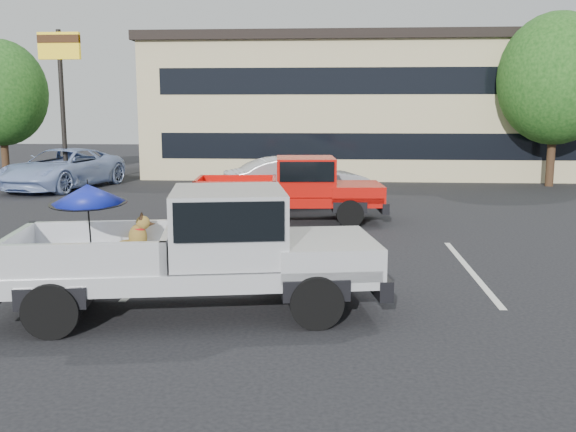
{
  "coord_description": "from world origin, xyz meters",
  "views": [
    {
      "loc": [
        0.36,
        -10.19,
        3.06
      ],
      "look_at": [
        -0.38,
        0.28,
        1.3
      ],
      "focal_mm": 40.0,
      "sensor_mm": 36.0,
      "label": 1
    }
  ],
  "objects_px": {
    "tree_back": "(444,82)",
    "red_pickup": "(300,187)",
    "motel_sign": "(60,66)",
    "tree_right": "(556,79)",
    "silver_sedan": "(298,181)",
    "blue_suv": "(62,169)",
    "silver_pickup": "(213,244)",
    "tree_left": "(1,93)"
  },
  "relations": [
    {
      "from": "silver_pickup",
      "to": "red_pickup",
      "type": "height_order",
      "value": "silver_pickup"
    },
    {
      "from": "silver_pickup",
      "to": "red_pickup",
      "type": "relative_size",
      "value": 1.08
    },
    {
      "from": "tree_left",
      "to": "tree_right",
      "type": "bearing_deg",
      "value": -2.49
    },
    {
      "from": "silver_sedan",
      "to": "motel_sign",
      "type": "bearing_deg",
      "value": 49.9
    },
    {
      "from": "silver_pickup",
      "to": "tree_left",
      "type": "bearing_deg",
      "value": 115.24
    },
    {
      "from": "tree_right",
      "to": "tree_back",
      "type": "height_order",
      "value": "tree_back"
    },
    {
      "from": "motel_sign",
      "to": "red_pickup",
      "type": "bearing_deg",
      "value": -35.95
    },
    {
      "from": "red_pickup",
      "to": "silver_pickup",
      "type": "bearing_deg",
      "value": -101.25
    },
    {
      "from": "tree_right",
      "to": "blue_suv",
      "type": "bearing_deg",
      "value": -173.48
    },
    {
      "from": "motel_sign",
      "to": "silver_sedan",
      "type": "distance_m",
      "value": 10.7
    },
    {
      "from": "motel_sign",
      "to": "tree_back",
      "type": "bearing_deg",
      "value": 32.01
    },
    {
      "from": "tree_right",
      "to": "blue_suv",
      "type": "height_order",
      "value": "tree_right"
    },
    {
      "from": "tree_back",
      "to": "red_pickup",
      "type": "bearing_deg",
      "value": -111.23
    },
    {
      "from": "silver_sedan",
      "to": "blue_suv",
      "type": "height_order",
      "value": "blue_suv"
    },
    {
      "from": "red_pickup",
      "to": "blue_suv",
      "type": "distance_m",
      "value": 11.63
    },
    {
      "from": "tree_left",
      "to": "silver_pickup",
      "type": "bearing_deg",
      "value": -54.87
    },
    {
      "from": "silver_sedan",
      "to": "tree_left",
      "type": "bearing_deg",
      "value": 44.98
    },
    {
      "from": "tree_back",
      "to": "silver_sedan",
      "type": "bearing_deg",
      "value": -116.2
    },
    {
      "from": "tree_back",
      "to": "red_pickup",
      "type": "relative_size",
      "value": 1.3
    },
    {
      "from": "silver_pickup",
      "to": "motel_sign",
      "type": "bearing_deg",
      "value": 110.07
    },
    {
      "from": "tree_left",
      "to": "silver_sedan",
      "type": "distance_m",
      "value": 15.15
    },
    {
      "from": "tree_back",
      "to": "red_pickup",
      "type": "distance_m",
      "value": 18.41
    },
    {
      "from": "tree_right",
      "to": "silver_pickup",
      "type": "bearing_deg",
      "value": -121.76
    },
    {
      "from": "blue_suv",
      "to": "tree_left",
      "type": "bearing_deg",
      "value": 153.75
    },
    {
      "from": "motel_sign",
      "to": "tree_left",
      "type": "relative_size",
      "value": 1.0
    },
    {
      "from": "tree_right",
      "to": "tree_left",
      "type": "distance_m",
      "value": 23.03
    },
    {
      "from": "tree_back",
      "to": "silver_sedan",
      "type": "relative_size",
      "value": 1.53
    },
    {
      "from": "red_pickup",
      "to": "silver_sedan",
      "type": "height_order",
      "value": "red_pickup"
    },
    {
      "from": "blue_suv",
      "to": "motel_sign",
      "type": "bearing_deg",
      "value": 81.9
    },
    {
      "from": "tree_back",
      "to": "tree_right",
      "type": "bearing_deg",
      "value": -69.44
    },
    {
      "from": "tree_right",
      "to": "tree_back",
      "type": "xyz_separation_m",
      "value": [
        -3.0,
        8.0,
        0.2
      ]
    },
    {
      "from": "tree_left",
      "to": "red_pickup",
      "type": "xyz_separation_m",
      "value": [
        13.45,
        -9.86,
        -2.77
      ]
    },
    {
      "from": "tree_left",
      "to": "red_pickup",
      "type": "distance_m",
      "value": 16.9
    },
    {
      "from": "tree_right",
      "to": "tree_left",
      "type": "xyz_separation_m",
      "value": [
        -23.0,
        1.0,
        -0.48
      ]
    },
    {
      "from": "motel_sign",
      "to": "tree_right",
      "type": "relative_size",
      "value": 0.88
    },
    {
      "from": "motel_sign",
      "to": "silver_sedan",
      "type": "xyz_separation_m",
      "value": [
        9.23,
        -3.75,
        -3.89
      ]
    },
    {
      "from": "motel_sign",
      "to": "blue_suv",
      "type": "xyz_separation_m",
      "value": [
        -0.07,
        -0.18,
        -3.88
      ]
    },
    {
      "from": "motel_sign",
      "to": "silver_pickup",
      "type": "xyz_separation_m",
      "value": [
        8.57,
        -14.86,
        -3.6
      ]
    },
    {
      "from": "tree_left",
      "to": "silver_pickup",
      "type": "xyz_separation_m",
      "value": [
        12.57,
        -17.86,
        -2.68
      ]
    },
    {
      "from": "motel_sign",
      "to": "tree_left",
      "type": "xyz_separation_m",
      "value": [
        -4.0,
        3.0,
        -0.92
      ]
    },
    {
      "from": "motel_sign",
      "to": "blue_suv",
      "type": "relative_size",
      "value": 1.08
    },
    {
      "from": "tree_left",
      "to": "red_pickup",
      "type": "height_order",
      "value": "tree_left"
    }
  ]
}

